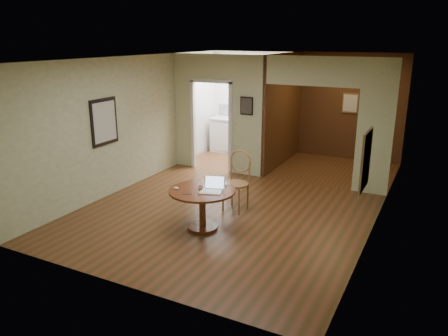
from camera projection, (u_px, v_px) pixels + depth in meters
The scene contains 11 objects.
floor at pixel (218, 217), 7.72m from camera, with size 5.00×5.00×0.00m, color #483114.
room_shell at pixel (262, 116), 10.19m from camera, with size 5.20×7.50×5.00m.
dining_table at pixel (202, 200), 7.14m from camera, with size 1.09×1.09×0.68m.
chair at pixel (238, 177), 7.95m from camera, with size 0.49×0.49×1.11m.
open_laptop at pixel (213, 187), 7.01m from camera, with size 0.40×0.39×0.24m.
closed_laptop at pixel (216, 185), 7.27m from camera, with size 0.36×0.23×0.03m, color #B1B1B6.
mouse at pixel (176, 188), 7.11m from camera, with size 0.10×0.05×0.04m, color white.
wine_glass at pixel (200, 188), 7.04m from camera, with size 0.08×0.08×0.09m, color white, non-canonical shape.
pen at pixel (187, 194), 6.88m from camera, with size 0.01×0.01×0.15m, color #0C1556.
kitchen_cabinet at pixel (247, 137), 11.75m from camera, with size 2.06×0.60×0.94m.
grocery_bag at pixel (272, 117), 11.27m from camera, with size 0.27×0.23×0.27m, color beige.
Camera 1 is at (3.35, -6.30, 3.08)m, focal length 35.00 mm.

